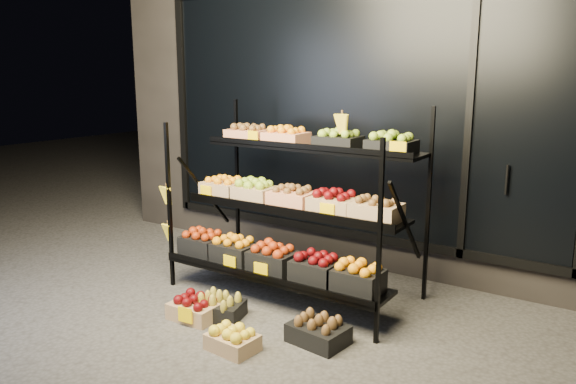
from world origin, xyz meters
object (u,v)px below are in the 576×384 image
Objects in this scene: floor_crate_left at (195,308)px; floor_crate_midright at (233,339)px; display_rack at (289,208)px; floor_crate_midleft at (219,307)px.

floor_crate_left is 0.63m from floor_crate_midright.
display_rack reaches higher than floor_crate_left.
floor_crate_left is (-0.34, -0.84, -0.70)m from display_rack.
floor_crate_left is 0.89× the size of floor_crate_midleft.
floor_crate_midleft is (0.15, 0.13, -0.00)m from floor_crate_left.
floor_crate_left is 1.07× the size of floor_crate_midright.
display_rack reaches higher than floor_crate_midright.
display_rack is at bearing 107.12° from floor_crate_midright.
floor_crate_midright is (0.24, -1.08, -0.70)m from display_rack.
floor_crate_left is at bearing -153.92° from floor_crate_midleft.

